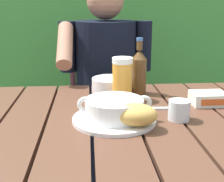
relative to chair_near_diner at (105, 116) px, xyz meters
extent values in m
cube|color=#513123|center=(-0.30, -0.84, 0.30)|extent=(0.13, 0.81, 0.04)
cube|color=#513123|center=(-0.16, -0.84, 0.30)|extent=(0.13, 0.81, 0.04)
cube|color=#513123|center=(-0.01, -0.84, 0.30)|extent=(0.13, 0.81, 0.04)
cube|color=#513123|center=(0.13, -0.84, 0.30)|extent=(0.13, 0.81, 0.04)
cube|color=#513123|center=(0.27, -0.84, 0.30)|extent=(0.13, 0.81, 0.04)
cube|color=#513123|center=(-0.01, -0.47, 0.24)|extent=(1.24, 0.03, 0.08)
cube|color=#3A7B34|center=(-0.01, 0.73, 0.45)|extent=(2.91, 0.60, 1.84)
cylinder|color=#4C3823|center=(0.83, 0.88, 0.59)|extent=(0.10, 0.10, 2.11)
cylinder|color=#4C3823|center=(-0.64, 0.88, 0.11)|extent=(0.10, 0.10, 1.15)
cylinder|color=#4B252C|center=(0.19, -0.26, -0.24)|extent=(0.04, 0.04, 0.44)
cylinder|color=#4B252C|center=(-0.19, -0.26, -0.24)|extent=(0.04, 0.04, 0.44)
cylinder|color=#4B252C|center=(0.19, 0.14, -0.24)|extent=(0.04, 0.04, 0.44)
cylinder|color=#4B252C|center=(-0.19, 0.14, -0.24)|extent=(0.04, 0.04, 0.44)
cube|color=#4B252C|center=(0.00, -0.06, -0.01)|extent=(0.42, 0.44, 0.02)
cylinder|color=#4B252C|center=(0.19, 0.14, 0.23)|extent=(0.04, 0.04, 0.50)
cylinder|color=#4B252C|center=(-0.19, 0.14, 0.23)|extent=(0.04, 0.04, 0.50)
cube|color=#4B252C|center=(0.00, 0.14, 0.15)|extent=(0.39, 0.02, 0.04)
cube|color=#4B252C|center=(0.00, 0.14, 0.28)|extent=(0.39, 0.02, 0.04)
cube|color=#4B252C|center=(0.00, 0.14, 0.40)|extent=(0.39, 0.02, 0.04)
cylinder|color=black|center=(0.08, -0.36, -0.24)|extent=(0.11, 0.11, 0.45)
cylinder|color=black|center=(0.08, -0.26, 0.04)|extent=(0.13, 0.40, 0.13)
cylinder|color=black|center=(-0.09, -0.26, 0.04)|extent=(0.13, 0.40, 0.13)
cylinder|color=black|center=(0.00, -0.16, 0.31)|extent=(0.32, 0.32, 0.54)
sphere|color=#9F6A52|center=(0.00, -0.16, 0.68)|extent=(0.19, 0.19, 0.19)
cylinder|color=black|center=(0.20, -0.18, 0.45)|extent=(0.08, 0.08, 0.26)
cylinder|color=black|center=(-0.20, -0.18, 0.45)|extent=(0.08, 0.08, 0.26)
cylinder|color=#9F6A52|center=(-0.20, -0.34, 0.48)|extent=(0.07, 0.25, 0.21)
cylinder|color=white|center=(-0.01, -0.88, 0.32)|extent=(0.26, 0.26, 0.01)
cylinder|color=white|center=(-0.01, -0.88, 0.36)|extent=(0.18, 0.18, 0.06)
cylinder|color=#C4742D|center=(-0.01, -0.88, 0.37)|extent=(0.16, 0.16, 0.01)
torus|color=white|center=(-0.11, -0.88, 0.37)|extent=(0.05, 0.01, 0.05)
torus|color=white|center=(0.08, -0.88, 0.37)|extent=(0.05, 0.01, 0.05)
ellipsoid|color=gold|center=(0.04, -0.95, 0.36)|extent=(0.15, 0.13, 0.06)
cylinder|color=gold|center=(0.04, -0.65, 0.38)|extent=(0.08, 0.08, 0.14)
cylinder|color=white|center=(0.04, -0.65, 0.46)|extent=(0.08, 0.08, 0.02)
cylinder|color=#54371A|center=(0.11, -0.58, 0.39)|extent=(0.06, 0.06, 0.14)
cone|color=#54371A|center=(0.11, -0.58, 0.47)|extent=(0.06, 0.06, 0.04)
cylinder|color=#54371A|center=(0.11, -0.58, 0.51)|extent=(0.02, 0.02, 0.04)
cylinder|color=#395F9B|center=(0.11, -0.58, 0.54)|extent=(0.03, 0.03, 0.01)
cylinder|color=silver|center=(0.19, -0.89, 0.35)|extent=(0.07, 0.07, 0.06)
cube|color=white|center=(0.34, -0.74, 0.34)|extent=(0.12, 0.09, 0.04)
cube|color=#CD5321|center=(0.34, -0.79, 0.34)|extent=(0.09, 0.00, 0.02)
cube|color=silver|center=(0.15, -0.78, 0.32)|extent=(0.12, 0.02, 0.00)
cube|color=black|center=(0.08, -0.78, 0.32)|extent=(0.07, 0.02, 0.01)
cylinder|color=white|center=(0.00, -0.55, 0.34)|extent=(0.16, 0.16, 0.06)
camera|label=1|loc=(-0.09, -1.79, 0.67)|focal=49.62mm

